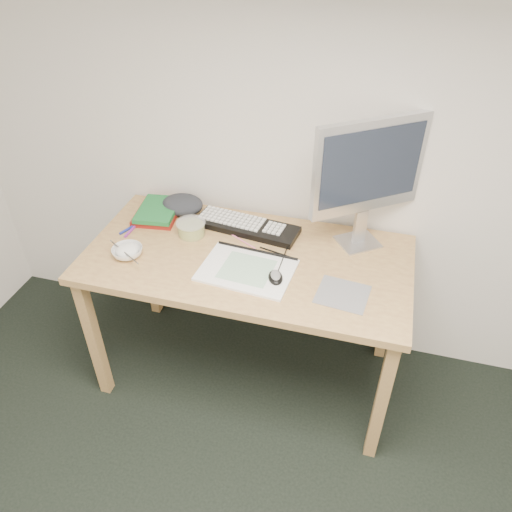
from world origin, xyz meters
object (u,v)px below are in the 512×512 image
Objects in this scene: keyboard at (247,226)px; rice_bowl at (127,252)px; desk at (247,271)px; sketchpad at (247,270)px; monitor at (369,170)px.

keyboard is 3.68× the size of rice_bowl.
keyboard is at bearing 106.12° from desk.
sketchpad is at bearing -73.65° from desk.
monitor reaches higher than desk.
monitor is at bearing 10.60° from keyboard.
desk is 2.90× the size of keyboard.
desk is 0.67m from monitor.
desk is 3.70× the size of sketchpad.
monitor is at bearing 26.72° from desk.
monitor is at bearing 42.43° from sketchpad.
sketchpad is 0.31m from keyboard.
rice_bowl is at bearing -135.08° from keyboard.
desk is at bearing 15.20° from rice_bowl.
keyboard is 0.62m from monitor.
monitor is 1.07m from rice_bowl.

